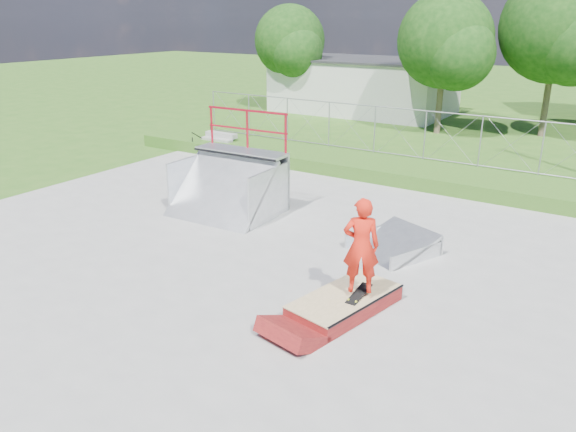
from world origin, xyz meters
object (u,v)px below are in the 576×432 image
flat_bank_ramp (393,243)px  skater (361,249)px  quarter_pipe (225,166)px  grind_box (345,303)px

flat_bank_ramp → skater: size_ratio=0.93×
quarter_pipe → skater: quarter_pipe is taller
quarter_pipe → skater: 6.64m
flat_bank_ramp → skater: (0.59, -3.09, 1.09)m
grind_box → flat_bank_ramp: bearing=107.8°
quarter_pipe → flat_bank_ramp: size_ratio=1.64×
flat_bank_ramp → grind_box: bearing=-60.7°
grind_box → flat_bank_ramp: flat_bank_ramp is taller
skater → grind_box: bearing=-2.3°
flat_bank_ramp → skater: skater is taller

